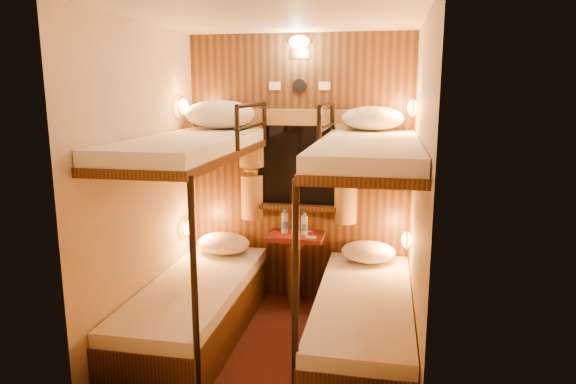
% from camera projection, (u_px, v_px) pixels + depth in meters
% --- Properties ---
extents(floor, '(2.10, 2.10, 0.00)m').
position_uv_depth(floor, '(276.00, 347.00, 3.89)').
color(floor, '#340E0E').
rests_on(floor, ground).
extents(ceiling, '(2.10, 2.10, 0.00)m').
position_uv_depth(ceiling, '(274.00, 16.00, 3.42)').
color(ceiling, silver).
rests_on(ceiling, wall_back).
extents(wall_back, '(2.40, 0.00, 2.40)m').
position_uv_depth(wall_back, '(300.00, 170.00, 4.66)').
color(wall_back, '#C6B293').
rests_on(wall_back, floor).
extents(wall_front, '(2.40, 0.00, 2.40)m').
position_uv_depth(wall_front, '(231.00, 232.00, 2.64)').
color(wall_front, '#C6B293').
rests_on(wall_front, floor).
extents(wall_left, '(0.00, 2.40, 2.40)m').
position_uv_depth(wall_left, '(145.00, 187.00, 3.84)').
color(wall_left, '#C6B293').
rests_on(wall_left, floor).
extents(wall_right, '(0.00, 2.40, 2.40)m').
position_uv_depth(wall_right, '(419.00, 198.00, 3.47)').
color(wall_right, '#C6B293').
rests_on(wall_right, floor).
extents(back_panel, '(2.00, 0.03, 2.40)m').
position_uv_depth(back_panel, '(299.00, 170.00, 4.65)').
color(back_panel, black).
rests_on(back_panel, floor).
extents(bunk_left, '(0.72, 1.90, 1.82)m').
position_uv_depth(bunk_left, '(195.00, 269.00, 3.97)').
color(bunk_left, black).
rests_on(bunk_left, floor).
extents(bunk_right, '(0.72, 1.90, 1.82)m').
position_uv_depth(bunk_right, '(364.00, 280.00, 3.72)').
color(bunk_right, black).
rests_on(bunk_right, floor).
extents(window, '(1.00, 0.12, 0.79)m').
position_uv_depth(window, '(299.00, 173.00, 4.62)').
color(window, black).
rests_on(window, back_panel).
extents(curtains, '(1.10, 0.22, 1.00)m').
position_uv_depth(curtains, '(298.00, 164.00, 4.57)').
color(curtains, olive).
rests_on(curtains, back_panel).
extents(back_fixtures, '(0.54, 0.09, 0.48)m').
position_uv_depth(back_fixtures, '(299.00, 51.00, 4.41)').
color(back_fixtures, black).
rests_on(back_fixtures, back_panel).
extents(reading_lamps, '(2.00, 0.20, 1.25)m').
position_uv_depth(reading_lamps, '(293.00, 172.00, 4.32)').
color(reading_lamps, orange).
rests_on(reading_lamps, wall_left).
extents(table, '(0.50, 0.34, 0.66)m').
position_uv_depth(table, '(296.00, 259.00, 4.63)').
color(table, '#571813').
rests_on(table, floor).
extents(bottle_left, '(0.06, 0.06, 0.22)m').
position_uv_depth(bottle_left, '(285.00, 223.00, 4.58)').
color(bottle_left, '#99BFE5').
rests_on(bottle_left, table).
extents(bottle_right, '(0.06, 0.06, 0.21)m').
position_uv_depth(bottle_right, '(304.00, 226.00, 4.53)').
color(bottle_right, '#99BFE5').
rests_on(bottle_right, table).
extents(sachet_a, '(0.10, 0.08, 0.01)m').
position_uv_depth(sachet_a, '(311.00, 237.00, 4.47)').
color(sachet_a, silver).
rests_on(sachet_a, table).
extents(sachet_b, '(0.09, 0.09, 0.01)m').
position_uv_depth(sachet_b, '(308.00, 232.00, 4.65)').
color(sachet_b, silver).
rests_on(sachet_b, table).
extents(pillow_lower_left, '(0.48, 0.35, 0.19)m').
position_uv_depth(pillow_lower_left, '(224.00, 243.00, 4.65)').
color(pillow_lower_left, silver).
rests_on(pillow_lower_left, bunk_left).
extents(pillow_lower_right, '(0.46, 0.33, 0.18)m').
position_uv_depth(pillow_lower_right, '(368.00, 252.00, 4.41)').
color(pillow_lower_right, silver).
rests_on(pillow_lower_right, bunk_right).
extents(pillow_upper_left, '(0.62, 0.44, 0.24)m').
position_uv_depth(pillow_upper_left, '(220.00, 114.00, 4.41)').
color(pillow_upper_left, silver).
rests_on(pillow_upper_left, bunk_left).
extents(pillow_upper_right, '(0.51, 0.36, 0.20)m').
position_uv_depth(pillow_upper_right, '(373.00, 118.00, 4.22)').
color(pillow_upper_right, silver).
rests_on(pillow_upper_right, bunk_right).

